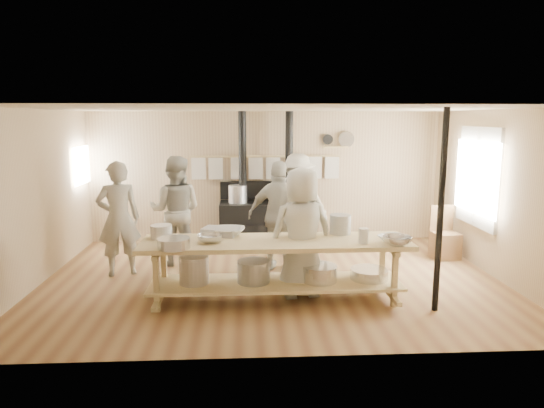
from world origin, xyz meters
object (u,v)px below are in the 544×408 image
at_px(cook_far_left, 119,219).
at_px(cook_right, 280,216).
at_px(roasting_pan, 220,232).
at_px(prep_table, 275,264).
at_px(cook_by_window, 298,201).
at_px(cook_center, 302,233).
at_px(chair, 445,243).
at_px(cook_left, 176,211).
at_px(stove, 266,219).

xyz_separation_m(cook_far_left, cook_right, (2.55, 0.13, -0.01)).
bearing_deg(roasting_pan, prep_table, -23.75).
bearing_deg(cook_right, roasting_pan, 63.73).
relative_size(cook_by_window, roasting_pan, 3.83).
bearing_deg(cook_far_left, cook_by_window, -170.76).
relative_size(cook_center, cook_by_window, 1.00).
xyz_separation_m(cook_right, chair, (2.99, 0.52, -0.63)).
bearing_deg(roasting_pan, chair, 22.11).
bearing_deg(cook_center, cook_by_window, -105.11).
height_order(cook_far_left, chair, cook_far_left).
height_order(cook_left, cook_right, cook_left).
bearing_deg(cook_center, prep_table, 13.87).
bearing_deg(cook_left, chair, -173.60).
bearing_deg(cook_far_left, prep_table, 135.17).
bearing_deg(cook_center, roasting_pan, -18.39).
distance_m(prep_table, cook_right, 1.46).
bearing_deg(cook_by_window, cook_center, -72.92).
height_order(cook_center, chair, cook_center).
height_order(cook_left, cook_by_window, cook_left).
height_order(cook_far_left, cook_left, cook_left).
height_order(cook_center, roasting_pan, cook_center).
height_order(cook_center, cook_right, cook_center).
bearing_deg(chair, cook_right, -173.21).
bearing_deg(stove, cook_center, -82.50).
bearing_deg(stove, cook_by_window, -26.07).
relative_size(prep_table, chair, 3.89).
bearing_deg(roasting_pan, cook_by_window, 60.71).
bearing_deg(cook_by_window, cook_right, -86.03).
relative_size(cook_right, roasting_pan, 3.79).
relative_size(cook_left, cook_center, 1.02).
height_order(cook_far_left, roasting_pan, cook_far_left).
height_order(cook_right, chair, cook_right).
relative_size(prep_table, cook_by_window, 1.98).
relative_size(cook_center, cook_right, 1.01).
distance_m(cook_far_left, cook_left, 0.98).
relative_size(cook_far_left, cook_left, 0.98).
bearing_deg(roasting_pan, cook_far_left, 150.25).
bearing_deg(prep_table, chair, 31.27).
bearing_deg(cook_by_window, cook_far_left, -131.92).
bearing_deg(prep_table, roasting_pan, 156.25).
bearing_deg(cook_by_window, roasting_pan, -97.34).
relative_size(stove, cook_by_window, 1.43).
distance_m(stove, cook_center, 2.90).
bearing_deg(cook_far_left, cook_right, 166.09).
height_order(cook_center, cook_by_window, cook_center).
relative_size(prep_table, cook_right, 2.00).
distance_m(prep_table, cook_center, 0.57).
xyz_separation_m(cook_left, cook_right, (1.73, -0.41, -0.03)).
distance_m(cook_by_window, chair, 2.76).
distance_m(prep_table, cook_left, 2.43).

